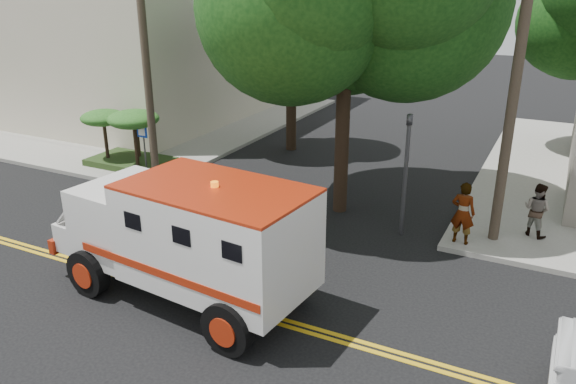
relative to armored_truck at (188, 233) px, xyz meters
The scene contains 12 objects.
ground 1.74m from the armored_truck, behind, with size 100.00×100.00×0.00m, color black.
sidewalk_nw 19.50m from the armored_truck, 135.70° to the left, with size 17.00×17.00×0.15m, color gray.
building_left 22.19m from the armored_truck, 136.55° to the left, with size 16.00×14.00×10.00m, color beige.
utility_pole_left 8.99m from the armored_truck, 134.70° to the left, with size 0.28×0.28×9.00m, color #382D23.
utility_pole_right 9.05m from the armored_truck, 46.79° to the left, with size 0.28×0.28×9.00m, color #382D23.
tree_left 12.90m from the armored_truck, 104.59° to the left, with size 4.48×4.20×7.70m.
traffic_signal 6.63m from the armored_truck, 59.12° to the left, with size 0.15×0.18×3.60m.
accessibility_sign 9.10m from the armored_truck, 136.63° to the left, with size 0.45×0.10×2.02m.
palm_planter 10.31m from the armored_truck, 139.52° to the left, with size 3.52×2.63×2.36m.
armored_truck is the anchor object (origin of this frame).
pedestrian_a 7.58m from the armored_truck, 47.58° to the left, with size 0.65×0.43×1.78m, color gray.
pedestrian_b 9.85m from the armored_truck, 45.54° to the left, with size 0.76×0.59×1.57m, color gray.
Camera 1 is at (7.58, -9.29, 7.07)m, focal length 35.00 mm.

